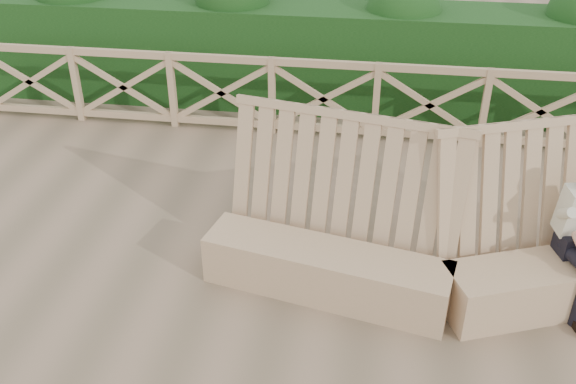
# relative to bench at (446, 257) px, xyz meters

# --- Properties ---
(ground) EXTENTS (60.00, 60.00, 0.00)m
(ground) POSITION_rel_bench_xyz_m (-1.48, -0.28, -0.41)
(ground) COLOR brown
(ground) RESTS_ON ground
(bench) EXTENTS (4.54, 1.55, 1.62)m
(bench) POSITION_rel_bench_xyz_m (0.00, 0.00, 0.00)
(bench) COLOR #9C8059
(bench) RESTS_ON ground
(guardrail) EXTENTS (10.10, 0.09, 1.10)m
(guardrail) POSITION_rel_bench_xyz_m (-1.48, 3.22, 0.14)
(guardrail) COLOR #927654
(guardrail) RESTS_ON ground
(hedge) EXTENTS (12.00, 1.20, 1.50)m
(hedge) POSITION_rel_bench_xyz_m (-1.48, 4.42, 0.34)
(hedge) COLOR black
(hedge) RESTS_ON ground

